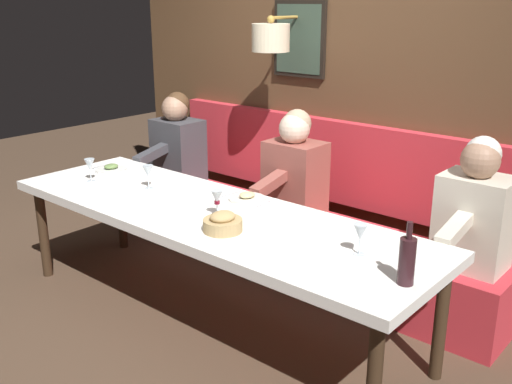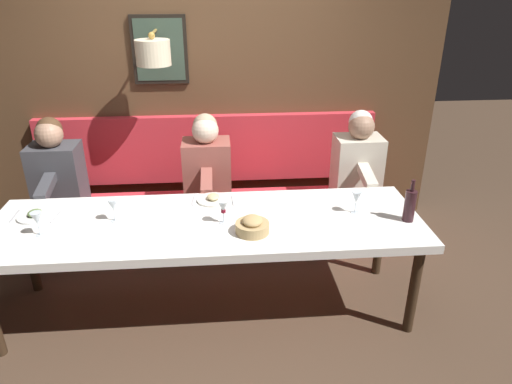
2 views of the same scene
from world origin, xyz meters
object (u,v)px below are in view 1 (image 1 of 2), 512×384
object	(u,v)px
bread_bowl	(223,223)
wine_glass_2	(360,233)
dining_table	(209,220)
wine_glass_1	(90,165)
wine_bottle	(407,260)
diner_near	(295,169)
wine_glass_3	(148,172)
diner_nearest	(475,209)
wine_glass_0	(217,198)
diner_middle	(177,143)

from	to	relation	value
bread_bowl	wine_glass_2	bearing A→B (deg)	-73.69
dining_table	wine_glass_1	world-z (taller)	wine_glass_1
dining_table	bread_bowl	size ratio (longest dim) A/B	13.39
bread_bowl	wine_bottle	bearing A→B (deg)	-85.99
diner_near	wine_glass_1	size ratio (longest dim) A/B	4.82
wine_glass_3	diner_nearest	bearing A→B (deg)	-66.56
bread_bowl	dining_table	bearing A→B (deg)	58.29
dining_table	diner_near	distance (m)	0.89
diner_near	wine_glass_1	distance (m)	1.45
wine_glass_0	wine_glass_3	distance (m)	0.74
wine_glass_0	wine_glass_3	world-z (taller)	same
diner_middle	wine_bottle	world-z (taller)	diner_middle
diner_nearest	wine_glass_1	xyz separation A→B (m)	(-0.99, 2.36, 0.04)
diner_middle	wine_glass_3	distance (m)	1.04
wine_bottle	dining_table	bearing A→B (deg)	85.46
wine_bottle	wine_glass_2	bearing A→B (deg)	66.45
wine_glass_1	bread_bowl	xyz separation A→B (m)	(-0.08, -1.36, -0.07)
diner_near	wine_bottle	bearing A→B (deg)	-125.79
dining_table	diner_middle	xyz separation A→B (m)	(0.88, 1.25, 0.13)
dining_table	diner_nearest	distance (m)	1.57
dining_table	wine_glass_3	bearing A→B (deg)	85.40
diner_near	diner_middle	distance (m)	1.24
diner_near	wine_glass_2	world-z (taller)	diner_near
diner_middle	wine_glass_3	size ratio (longest dim) A/B	4.82
dining_table	wine_bottle	bearing A→B (deg)	-94.54
diner_nearest	dining_table	bearing A→B (deg)	124.21
wine_glass_1	diner_nearest	bearing A→B (deg)	-67.30
wine_glass_3	bread_bowl	size ratio (longest dim) A/B	0.75
bread_bowl	wine_glass_1	bearing A→B (deg)	86.78
wine_glass_2	wine_glass_3	distance (m)	1.66
dining_table	wine_glass_1	distance (m)	1.09
bread_bowl	diner_nearest	bearing A→B (deg)	-43.20
diner_nearest	wine_bottle	xyz separation A→B (m)	(-0.99, -0.07, 0.04)
wine_bottle	bread_bowl	distance (m)	1.07
diner_near	bread_bowl	size ratio (longest dim) A/B	3.60
wine_glass_0	dining_table	bearing A→B (deg)	71.27
dining_table	bread_bowl	xyz separation A→B (m)	(-0.18, -0.30, 0.11)
diner_middle	wine_glass_1	bearing A→B (deg)	-169.40
wine_glass_0	diner_nearest	bearing A→B (deg)	-52.14
diner_middle	dining_table	bearing A→B (deg)	-125.18
wine_glass_3	dining_table	bearing A→B (deg)	-94.60
wine_glass_1	wine_glass_2	distance (m)	2.11
wine_glass_1	wine_bottle	size ratio (longest dim) A/B	0.55
dining_table	wine_glass_2	xyz separation A→B (m)	(0.03, -1.04, 0.18)
diner_nearest	wine_glass_2	xyz separation A→B (m)	(-0.85, 0.26, 0.04)
wine_glass_2	bread_bowl	size ratio (longest dim) A/B	0.75
wine_glass_3	bread_bowl	world-z (taller)	wine_glass_3
wine_glass_2	bread_bowl	xyz separation A→B (m)	(-0.22, 0.74, -0.07)
wine_glass_2	wine_glass_3	xyz separation A→B (m)	(0.02, 1.66, 0.00)
wine_glass_2	wine_bottle	distance (m)	0.36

